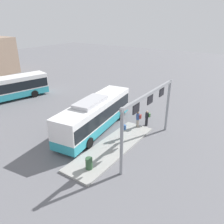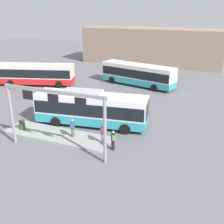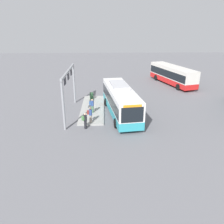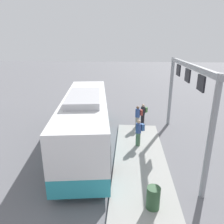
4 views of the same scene
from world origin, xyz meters
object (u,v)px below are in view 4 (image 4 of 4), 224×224
person_boarding (143,114)px  trash_bin (153,198)px  person_waiting_near (138,116)px  bus_main (86,118)px  person_waiting_mid (139,132)px

person_boarding → trash_bin: size_ratio=1.86×
person_waiting_near → trash_bin: (-8.06, -0.29, -0.44)m
bus_main → person_boarding: (3.82, -3.78, -0.92)m
person_waiting_mid → trash_bin: 5.23m
person_boarding → person_waiting_mid: size_ratio=1.00×
person_waiting_near → person_boarding: bearing=-124.7°
bus_main → person_waiting_mid: bus_main is taller
person_boarding → person_waiting_near: bearing=33.9°
person_waiting_near → person_waiting_mid: size_ratio=1.00×
person_boarding → person_waiting_mid: 4.04m
bus_main → person_boarding: size_ratio=6.62×
person_waiting_near → person_waiting_mid: (-2.87, 0.05, 0.00)m
person_waiting_mid → person_boarding: bearing=-118.2°
bus_main → person_boarding: bus_main is taller
person_waiting_near → trash_bin: size_ratio=1.86×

